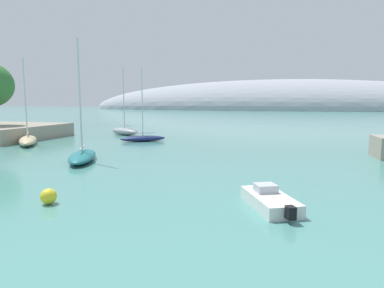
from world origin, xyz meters
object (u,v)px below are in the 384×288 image
sailboat_navy_near_shore (143,138)px  sailboat_grey_outer_mooring (125,131)px  sailboat_teal_end_of_line (82,155)px  mooring_buoy_yellow (49,196)px  sailboat_sand_mid_mooring (28,140)px  motorboat_white_alongside_breakwater (270,200)px

sailboat_navy_near_shore → sailboat_grey_outer_mooring: 9.54m
sailboat_teal_end_of_line → mooring_buoy_yellow: sailboat_teal_end_of_line is taller
sailboat_navy_near_shore → sailboat_sand_mid_mooring: (-12.13, -6.85, 0.11)m
sailboat_navy_near_shore → sailboat_grey_outer_mooring: (-6.34, 7.14, 0.16)m
sailboat_grey_outer_mooring → sailboat_teal_end_of_line: (7.20, -21.96, -0.11)m
motorboat_white_alongside_breakwater → mooring_buoy_yellow: size_ratio=5.43×
sailboat_teal_end_of_line → motorboat_white_alongside_breakwater: sailboat_teal_end_of_line is taller
sailboat_sand_mid_mooring → sailboat_grey_outer_mooring: 15.14m
sailboat_navy_near_shore → sailboat_teal_end_of_line: (0.86, -14.83, 0.06)m
sailboat_sand_mid_mooring → mooring_buoy_yellow: sailboat_sand_mid_mooring is taller
sailboat_grey_outer_mooring → mooring_buoy_yellow: bearing=137.9°
sailboat_navy_near_shore → sailboat_teal_end_of_line: size_ratio=0.91×
sailboat_navy_near_shore → sailboat_teal_end_of_line: sailboat_teal_end_of_line is taller
sailboat_teal_end_of_line → sailboat_grey_outer_mooring: bearing=172.7°
sailboat_navy_near_shore → sailboat_teal_end_of_line: 14.85m
sailboat_grey_outer_mooring → mooring_buoy_yellow: sailboat_grey_outer_mooring is taller
sailboat_navy_near_shore → sailboat_sand_mid_mooring: bearing=-3.4°
sailboat_sand_mid_mooring → sailboat_navy_near_shore: bearing=80.5°
sailboat_grey_outer_mooring → mooring_buoy_yellow: (12.72, -33.10, -0.23)m
sailboat_grey_outer_mooring → sailboat_sand_mid_mooring: bearing=94.3°
sailboat_teal_end_of_line → motorboat_white_alongside_breakwater: 18.58m
sailboat_grey_outer_mooring → motorboat_white_alongside_breakwater: size_ratio=2.39×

